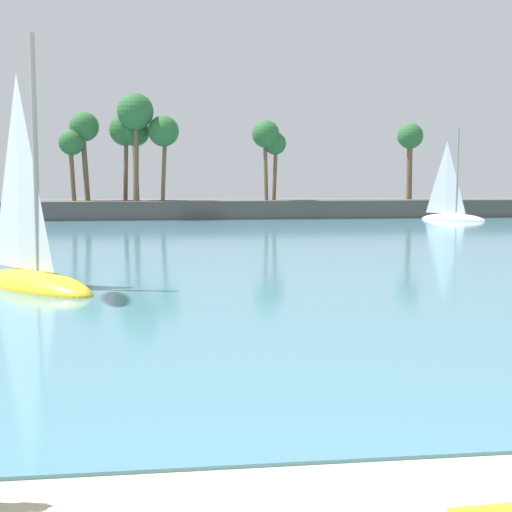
# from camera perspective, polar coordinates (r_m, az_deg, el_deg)

# --- Properties ---
(sea) EXTENTS (220.00, 102.05, 0.06)m
(sea) POSITION_cam_1_polar(r_m,az_deg,el_deg) (61.17, -7.11, 2.30)
(sea) COLOR teal
(sea) RESTS_ON ground
(palm_headland) EXTENTS (82.13, 6.29, 12.41)m
(palm_headland) POSITION_cam_1_polar(r_m,az_deg,el_deg) (71.96, -9.56, 5.40)
(palm_headland) COLOR #514C47
(palm_headland) RESTS_ON ground
(sailboat_mid_bay) EXTENTS (5.68, 5.88, 9.12)m
(sailboat_mid_bay) POSITION_cam_1_polar(r_m,az_deg,el_deg) (71.19, 14.90, 3.37)
(sailboat_mid_bay) COLOR white
(sailboat_mid_bay) RESTS_ON sea
(sailboat_toward_headland) EXTENTS (5.85, 6.46, 9.75)m
(sailboat_toward_headland) POSITION_cam_1_polar(r_m,az_deg,el_deg) (28.20, -16.97, -0.59)
(sailboat_toward_headland) COLOR yellow
(sailboat_toward_headland) RESTS_ON sea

